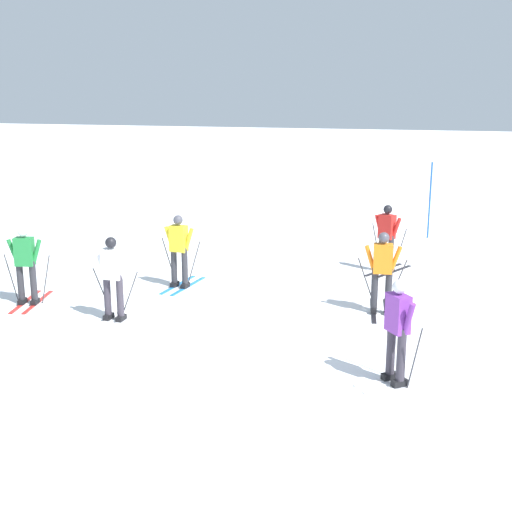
{
  "coord_description": "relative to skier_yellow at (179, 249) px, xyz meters",
  "views": [
    {
      "loc": [
        3.9,
        -11.13,
        4.6
      ],
      "look_at": [
        0.33,
        2.93,
        0.9
      ],
      "focal_mm": 47.63,
      "sensor_mm": 36.0,
      "label": 1
    }
  ],
  "objects": [
    {
      "name": "skier_orange",
      "position": [
        4.64,
        -0.7,
        -0.0
      ],
      "size": [
        1.0,
        1.63,
        1.71
      ],
      "color": "black",
      "rests_on": "ground"
    },
    {
      "name": "skier_white",
      "position": [
        -0.47,
        -2.44,
        -0.0
      ],
      "size": [
        1.0,
        1.62,
        1.71
      ],
      "color": "silver",
      "rests_on": "ground"
    },
    {
      "name": "skier_green",
      "position": [
        -2.71,
        -1.96,
        0.0
      ],
      "size": [
        0.99,
        1.64,
        1.71
      ],
      "color": "red",
      "rests_on": "ground"
    },
    {
      "name": "skier_yellow",
      "position": [
        0.0,
        0.0,
        0.0
      ],
      "size": [
        1.0,
        1.64,
        1.71
      ],
      "color": "#237AC6",
      "rests_on": "ground"
    },
    {
      "name": "trail_marker_pole",
      "position": [
        5.53,
        6.78,
        0.24
      ],
      "size": [
        0.05,
        0.05,
        2.32
      ],
      "primitive_type": "cylinder",
      "color": "#1E56AD",
      "rests_on": "ground"
    },
    {
      "name": "skier_purple",
      "position": [
        5.11,
        -4.05,
        -0.0
      ],
      "size": [
        1.5,
        1.26,
        1.71
      ],
      "color": "silver",
      "rests_on": "ground"
    },
    {
      "name": "skier_red",
      "position": [
        4.53,
        2.51,
        0.0
      ],
      "size": [
        1.11,
        1.58,
        1.71
      ],
      "color": "black",
      "rests_on": "ground"
    },
    {
      "name": "ground_plane",
      "position": [
        1.51,
        -3.04,
        -0.92
      ],
      "size": [
        120.0,
        120.0,
        0.0
      ],
      "primitive_type": "plane",
      "color": "white"
    },
    {
      "name": "far_snow_ridge",
      "position": [
        1.51,
        15.48,
        -0.02
      ],
      "size": [
        80.0,
        7.36,
        1.79
      ],
      "primitive_type": "cube",
      "color": "white",
      "rests_on": "ground"
    }
  ]
}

